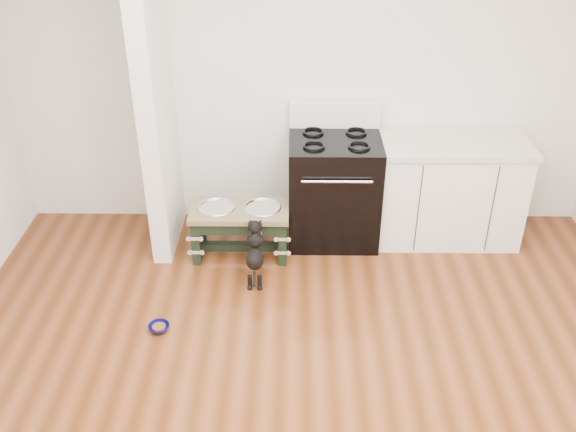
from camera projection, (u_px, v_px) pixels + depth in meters
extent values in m
plane|color=#4F260E|center=(307.00, 427.00, 3.86)|extent=(5.00, 5.00, 0.00)
plane|color=silver|center=(305.00, 75.00, 5.31)|extent=(5.00, 0.00, 5.00)
cube|color=silver|center=(155.00, 91.00, 4.98)|extent=(0.15, 0.80, 2.70)
cube|color=black|center=(334.00, 189.00, 5.47)|extent=(0.76, 0.65, 0.92)
cube|color=black|center=(335.00, 214.00, 5.23)|extent=(0.58, 0.02, 0.50)
cylinder|color=silver|center=(337.00, 182.00, 5.03)|extent=(0.56, 0.02, 0.02)
cube|color=white|center=(334.00, 115.00, 5.41)|extent=(0.76, 0.08, 0.22)
torus|color=black|center=(314.00, 146.00, 5.11)|extent=(0.18, 0.18, 0.02)
torus|color=black|center=(359.00, 146.00, 5.10)|extent=(0.18, 0.18, 0.02)
torus|color=black|center=(313.00, 132.00, 5.35)|extent=(0.18, 0.18, 0.02)
torus|color=black|center=(356.00, 132.00, 5.34)|extent=(0.18, 0.18, 0.02)
cube|color=white|center=(448.00, 192.00, 5.49)|extent=(1.20, 0.60, 0.86)
cube|color=beige|center=(455.00, 143.00, 5.26)|extent=(1.24, 0.64, 0.05)
cube|color=black|center=(448.00, 245.00, 5.47)|extent=(1.20, 0.06, 0.10)
cube|color=black|center=(198.00, 233.00, 5.36)|extent=(0.07, 0.39, 0.40)
cube|color=black|center=(283.00, 233.00, 5.35)|extent=(0.07, 0.39, 0.40)
cube|color=black|center=(238.00, 229.00, 5.13)|extent=(0.64, 0.03, 0.10)
cube|color=black|center=(241.00, 246.00, 5.43)|extent=(0.64, 0.07, 0.07)
cube|color=brown|center=(240.00, 210.00, 5.24)|extent=(0.81, 0.43, 0.04)
cylinder|color=silver|center=(217.00, 210.00, 5.25)|extent=(0.28, 0.28, 0.05)
cylinder|color=silver|center=(262.00, 210.00, 5.24)|extent=(0.28, 0.28, 0.05)
torus|color=silver|center=(217.00, 207.00, 5.23)|extent=(0.31, 0.31, 0.02)
torus|color=silver|center=(262.00, 207.00, 5.23)|extent=(0.31, 0.31, 0.02)
cylinder|color=black|center=(250.00, 282.00, 5.00)|extent=(0.04, 0.04, 0.12)
cylinder|color=black|center=(260.00, 282.00, 5.00)|extent=(0.04, 0.04, 0.12)
sphere|color=black|center=(250.00, 288.00, 5.02)|extent=(0.04, 0.04, 0.04)
sphere|color=black|center=(260.00, 288.00, 5.02)|extent=(0.04, 0.04, 0.04)
ellipsoid|color=black|center=(255.00, 260.00, 4.99)|extent=(0.14, 0.33, 0.29)
sphere|color=black|center=(255.00, 240.00, 5.02)|extent=(0.13, 0.13, 0.13)
sphere|color=black|center=(255.00, 228.00, 5.00)|extent=(0.11, 0.11, 0.11)
sphere|color=black|center=(251.00, 222.00, 5.07)|extent=(0.04, 0.04, 0.04)
sphere|color=black|center=(260.00, 223.00, 5.07)|extent=(0.04, 0.04, 0.04)
cylinder|color=black|center=(254.00, 279.00, 4.93)|extent=(0.02, 0.09, 0.11)
torus|color=#C73A57|center=(255.00, 234.00, 5.01)|extent=(0.11, 0.07, 0.10)
imported|color=#0B0C52|center=(159.00, 328.00, 4.60)|extent=(0.17, 0.17, 0.05)
cylinder|color=#502C17|center=(159.00, 327.00, 4.60)|extent=(0.10, 0.10, 0.02)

